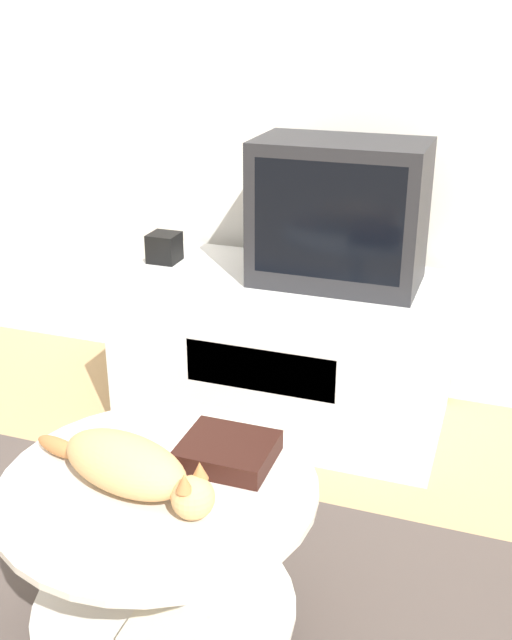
% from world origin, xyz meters
% --- Properties ---
extents(wall_back, '(8.00, 0.05, 2.60)m').
position_xyz_m(wall_back, '(0.00, 1.59, 1.30)').
color(wall_back, silver).
rests_on(wall_back, ground_plane).
extents(tv_stand, '(1.18, 0.60, 0.57)m').
position_xyz_m(tv_stand, '(-0.00, 1.20, 0.28)').
color(tv_stand, silver).
rests_on(tv_stand, ground_plane).
extents(tv, '(0.58, 0.34, 0.50)m').
position_xyz_m(tv, '(0.17, 1.24, 0.81)').
color(tv, '#232326').
rests_on(tv, tv_stand).
extents(speaker, '(0.11, 0.11, 0.11)m').
position_xyz_m(speaker, '(-0.50, 1.24, 0.62)').
color(speaker, black).
rests_on(speaker, tv_stand).
extents(coffee_table, '(0.72, 0.72, 0.48)m').
position_xyz_m(coffee_table, '(0.07, 0.02, 0.32)').
color(coffee_table, '#B2B2B7').
rests_on(coffee_table, rug).
extents(dvd_box, '(0.21, 0.19, 0.05)m').
position_xyz_m(dvd_box, '(0.19, 0.15, 0.52)').
color(dvd_box, black).
rests_on(dvd_box, coffee_table).
extents(cat, '(0.50, 0.23, 0.12)m').
position_xyz_m(cat, '(0.03, -0.02, 0.55)').
color(cat, tan).
rests_on(cat, coffee_table).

